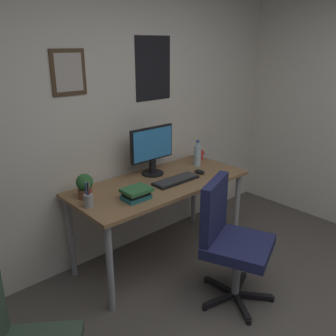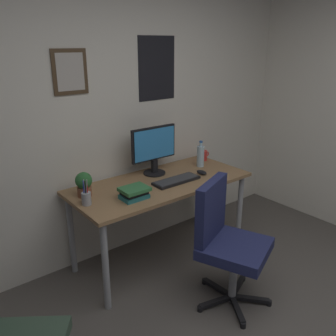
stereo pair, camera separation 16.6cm
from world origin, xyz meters
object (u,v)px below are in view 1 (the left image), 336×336
at_px(monitor, 152,149).
at_px(book_stack_left, 136,194).
at_px(keyboard, 176,180).
at_px(water_bottle, 197,155).
at_px(office_chair, 229,236).
at_px(coffee_mug_near, 199,155).
at_px(pen_cup, 89,200).
at_px(computer_mouse, 200,172).
at_px(potted_plant, 85,185).

relative_size(monitor, book_stack_left, 2.19).
bearing_deg(keyboard, water_bottle, 20.93).
xyz_separation_m(office_chair, keyboard, (0.07, 0.65, 0.23)).
height_order(coffee_mug_near, pen_cup, pen_cup).
bearing_deg(book_stack_left, coffee_mug_near, 18.40).
height_order(keyboard, coffee_mug_near, coffee_mug_near).
bearing_deg(coffee_mug_near, computer_mouse, -136.16).
bearing_deg(keyboard, computer_mouse, 0.13).
relative_size(keyboard, coffee_mug_near, 3.76).
height_order(office_chair, pen_cup, office_chair).
distance_m(keyboard, book_stack_left, 0.48).
relative_size(monitor, coffee_mug_near, 4.02).
bearing_deg(pen_cup, water_bottle, 4.95).
height_order(computer_mouse, pen_cup, pen_cup).
xyz_separation_m(office_chair, computer_mouse, (0.37, 0.65, 0.24)).
bearing_deg(pen_cup, office_chair, -44.03).
distance_m(water_bottle, coffee_mug_near, 0.21).
relative_size(office_chair, potted_plant, 4.87).
xyz_separation_m(computer_mouse, coffee_mug_near, (0.30, 0.29, 0.03)).
bearing_deg(potted_plant, book_stack_left, -45.77).
xyz_separation_m(office_chair, coffee_mug_near, (0.67, 0.94, 0.27)).
xyz_separation_m(keyboard, water_bottle, (0.44, 0.17, 0.09)).
bearing_deg(keyboard, pen_cup, 175.71).
bearing_deg(monitor, coffee_mug_near, 0.71).
relative_size(keyboard, pen_cup, 2.15).
distance_m(water_bottle, pen_cup, 1.26).
bearing_deg(water_bottle, office_chair, -122.11).
xyz_separation_m(water_bottle, potted_plant, (-1.19, 0.05, -0.00)).
bearing_deg(pen_cup, potted_plant, 69.03).
bearing_deg(pen_cup, computer_mouse, -3.10).
bearing_deg(potted_plant, pen_cup, -110.97).
height_order(keyboard, potted_plant, potted_plant).
bearing_deg(office_chair, pen_cup, 135.97).
relative_size(computer_mouse, pen_cup, 0.55).
relative_size(monitor, keyboard, 1.07).
bearing_deg(coffee_mug_near, book_stack_left, -161.60).
distance_m(monitor, keyboard, 0.36).
bearing_deg(pen_cup, monitor, 15.80).
relative_size(office_chair, computer_mouse, 8.64).
bearing_deg(coffee_mug_near, office_chair, -125.60).
bearing_deg(coffee_mug_near, pen_cup, -170.77).
height_order(monitor, computer_mouse, monitor).
distance_m(office_chair, water_bottle, 1.02).
bearing_deg(book_stack_left, pen_cup, 158.89).
distance_m(computer_mouse, book_stack_left, 0.78).
relative_size(computer_mouse, potted_plant, 0.56).
relative_size(keyboard, computer_mouse, 3.91).
bearing_deg(office_chair, monitor, 87.21).
relative_size(office_chair, pen_cup, 4.75).
bearing_deg(computer_mouse, pen_cup, 176.90).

